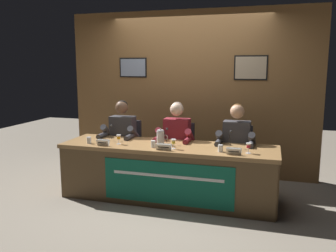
{
  "coord_description": "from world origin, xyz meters",
  "views": [
    {
      "loc": [
        1.26,
        -4.28,
        1.74
      ],
      "look_at": [
        0.0,
        0.0,
        0.97
      ],
      "focal_mm": 37.57,
      "sensor_mm": 36.0,
      "label": 1
    }
  ],
  "objects": [
    {
      "name": "chair_left",
      "position": [
        -0.84,
        0.57,
        0.45
      ],
      "size": [
        0.44,
        0.45,
        0.91
      ],
      "color": "black",
      "rests_on": "ground_plane"
    },
    {
      "name": "water_cup_left",
      "position": [
        -1.04,
        -0.2,
        0.76
      ],
      "size": [
        0.06,
        0.06,
        0.08
      ],
      "color": "silver",
      "rests_on": "conference_table"
    },
    {
      "name": "water_pitcher_central",
      "position": [
        -0.1,
        0.01,
        0.82
      ],
      "size": [
        0.15,
        0.1,
        0.21
      ],
      "color": "silver",
      "rests_on": "conference_table"
    },
    {
      "name": "nameplate_center",
      "position": [
        0.03,
        -0.29,
        0.76
      ],
      "size": [
        0.19,
        0.06,
        0.08
      ],
      "color": "white",
      "rests_on": "conference_table"
    },
    {
      "name": "water_cup_center",
      "position": [
        -0.14,
        -0.18,
        0.76
      ],
      "size": [
        0.06,
        0.06,
        0.08
      ],
      "color": "silver",
      "rests_on": "conference_table"
    },
    {
      "name": "panelist_left",
      "position": [
        -0.84,
        0.37,
        0.72
      ],
      "size": [
        0.51,
        0.48,
        1.24
      ],
      "color": "black",
      "rests_on": "ground_plane"
    },
    {
      "name": "nameplate_right",
      "position": [
        0.87,
        -0.27,
        0.76
      ],
      "size": [
        0.17,
        0.06,
        0.08
      ],
      "color": "white",
      "rests_on": "conference_table"
    },
    {
      "name": "juice_glass_left",
      "position": [
        -0.64,
        -0.13,
        0.81
      ],
      "size": [
        0.06,
        0.06,
        0.12
      ],
      "color": "white",
      "rests_on": "conference_table"
    },
    {
      "name": "juice_glass_right",
      "position": [
        1.03,
        -0.16,
        0.81
      ],
      "size": [
        0.06,
        0.06,
        0.12
      ],
      "color": "white",
      "rests_on": "conference_table"
    },
    {
      "name": "conference_table",
      "position": [
        0.0,
        -0.11,
        0.49
      ],
      "size": [
        2.81,
        0.78,
        0.72
      ],
      "color": "olive",
      "rests_on": "ground_plane"
    },
    {
      "name": "chair_right",
      "position": [
        0.84,
        0.57,
        0.45
      ],
      "size": [
        0.44,
        0.45,
        0.91
      ],
      "color": "black",
      "rests_on": "ground_plane"
    },
    {
      "name": "panelist_right",
      "position": [
        0.84,
        0.37,
        0.72
      ],
      "size": [
        0.51,
        0.48,
        1.24
      ],
      "color": "black",
      "rests_on": "ground_plane"
    },
    {
      "name": "ground_plane",
      "position": [
        0.0,
        0.0,
        0.0
      ],
      "size": [
        12.0,
        12.0,
        0.0
      ],
      "primitive_type": "plane",
      "color": "gray"
    },
    {
      "name": "microphone_left",
      "position": [
        -0.84,
        -0.0,
        0.8
      ],
      "size": [
        0.06,
        0.17,
        0.22
      ],
      "color": "black",
      "rests_on": "conference_table"
    },
    {
      "name": "water_cup_right",
      "position": [
        0.71,
        -0.18,
        0.76
      ],
      "size": [
        0.06,
        0.06,
        0.08
      ],
      "color": "silver",
      "rests_on": "conference_table"
    },
    {
      "name": "chair_center",
      "position": [
        0.0,
        0.57,
        0.45
      ],
      "size": [
        0.44,
        0.45,
        0.91
      ],
      "color": "black",
      "rests_on": "ground_plane"
    },
    {
      "name": "nameplate_left",
      "position": [
        -0.8,
        -0.27,
        0.76
      ],
      "size": [
        0.17,
        0.06,
        0.08
      ],
      "color": "white",
      "rests_on": "conference_table"
    },
    {
      "name": "microphone_center",
      "position": [
        -0.03,
        -0.03,
        0.8
      ],
      "size": [
        0.06,
        0.17,
        0.22
      ],
      "color": "black",
      "rests_on": "conference_table"
    },
    {
      "name": "wall_back_panelled",
      "position": [
        0.0,
        1.24,
        1.3
      ],
      "size": [
        4.01,
        0.14,
        2.6
      ],
      "color": "brown",
      "rests_on": "ground_plane"
    },
    {
      "name": "microphone_right",
      "position": [
        0.79,
        0.01,
        0.8
      ],
      "size": [
        0.06,
        0.17,
        0.22
      ],
      "color": "black",
      "rests_on": "conference_table"
    },
    {
      "name": "juice_glass_center",
      "position": [
        0.13,
        -0.2,
        0.81
      ],
      "size": [
        0.06,
        0.06,
        0.12
      ],
      "color": "white",
      "rests_on": "conference_table"
    },
    {
      "name": "panelist_center",
      "position": [
        0.0,
        0.37,
        0.72
      ],
      "size": [
        0.51,
        0.48,
        1.24
      ],
      "color": "black",
      "rests_on": "ground_plane"
    }
  ]
}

